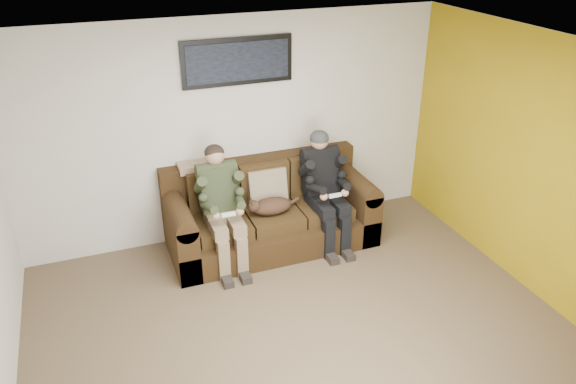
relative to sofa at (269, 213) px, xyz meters
name	(u,v)px	position (x,y,z in m)	size (l,w,h in m)	color
floor	(309,343)	(-0.25, -1.83, -0.37)	(5.00, 5.00, 0.00)	brown
ceiling	(315,62)	(-0.25, -1.83, 2.23)	(5.00, 5.00, 0.00)	silver
wall_back	(235,130)	(-0.25, 0.42, 0.93)	(5.00, 5.00, 0.00)	beige
wall_right	(551,175)	(2.25, -1.83, 0.93)	(4.50, 4.50, 0.00)	beige
accent_wall_right	(550,175)	(2.24, -1.83, 0.93)	(4.50, 4.50, 0.00)	#A18410
sofa	(269,213)	(0.00, 0.00, 0.00)	(2.38, 1.03, 0.97)	#301F0E
throw_pillow	(267,187)	(0.00, 0.04, 0.32)	(0.45, 0.13, 0.43)	#877358
throw_blanket	(200,166)	(-0.72, 0.30, 0.60)	(0.49, 0.24, 0.09)	#C0A88D
person_left	(221,200)	(-0.61, -0.20, 0.39)	(0.51, 0.87, 1.33)	#846E52
person_right	(324,182)	(0.61, -0.20, 0.39)	(0.51, 0.86, 1.34)	black
cat	(270,206)	(-0.05, -0.20, 0.21)	(0.66, 0.26, 0.24)	#4C2E1D
framed_poster	(238,61)	(-0.20, 0.38, 1.73)	(1.25, 0.05, 0.52)	black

